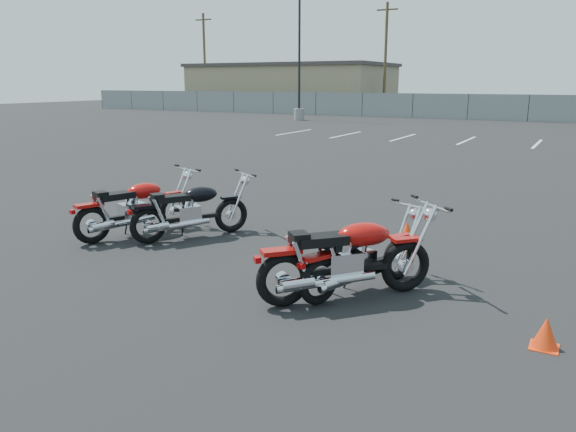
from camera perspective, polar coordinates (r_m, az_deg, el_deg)
The scene contains 13 objects.
ground at distance 8.35m, azimuth -3.19°, elevation -5.03°, with size 120.00×120.00×0.00m, color black.
motorcycle_front_red at distance 10.16m, azimuth -15.32°, elevation 0.85°, with size 1.25×2.26×1.12m.
motorcycle_second_black at distance 9.81m, azimuth -9.87°, elevation 0.58°, with size 1.54×2.08×1.08m.
motorcycle_third_red at distance 7.26m, azimuth 7.50°, elevation -4.09°, with size 1.24×2.07×1.04m.
motorcycle_rear_red at distance 6.96m, azimuth 5.97°, elevation -4.26°, with size 1.99×2.06×1.18m.
training_cone_near at distance 9.88m, azimuth 11.98°, elevation -1.43°, with size 0.26×0.26×0.31m.
training_cone_far at distance 6.39m, azimuth 24.72°, elevation -10.71°, with size 0.28×0.28×0.33m.
light_pole_west at distance 39.90m, azimuth 1.15°, elevation 13.64°, with size 0.80×0.70×10.47m.
chainlink_fence at distance 41.97m, azimuth 23.24°, elevation 10.05°, with size 80.06×0.06×1.80m.
tan_building_west at distance 55.32m, azimuth 0.37°, elevation 13.00°, with size 18.40×10.40×4.30m.
utility_pole_a at distance 57.13m, azimuth -8.47°, elevation 15.41°, with size 1.80×0.24×9.00m.
utility_pole_b at distance 49.49m, azimuth 9.87°, elevation 15.68°, with size 1.80×0.24×9.00m.
parking_line_stripes at distance 27.67m, azimuth 14.62°, elevation 7.58°, with size 15.12×4.00×0.01m.
Camera 1 is at (4.19, -6.72, 2.65)m, focal length 35.00 mm.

